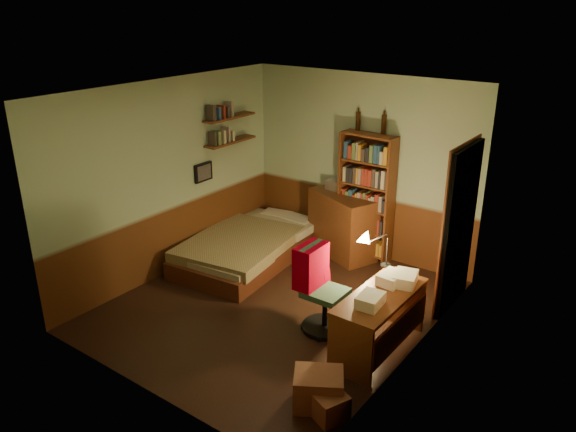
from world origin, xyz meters
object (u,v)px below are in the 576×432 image
Objects in this scene: desk at (379,323)px; cardboard_box_a at (318,389)px; office_chair at (326,285)px; cardboard_box_b at (328,404)px; bed at (249,237)px; bookshelf at (366,198)px; mini_stereo at (336,185)px; dresser at (343,224)px; desk_lamp at (388,238)px.

desk is 1.12m from cardboard_box_a.
office_chair is 1.48m from cardboard_box_b.
bed is 4.96× the size of cardboard_box_a.
desk is (1.26, -1.95, -0.57)m from bookshelf.
bookshelf is 4.04× the size of cardboard_box_a.
cardboard_box_b is at bearing -54.21° from mini_stereo.
dresser is 0.90× the size of office_chair.
office_chair is 2.54× the size of cardboard_box_a.
mini_stereo is 0.39× the size of desk_lamp.
cardboard_box_b is at bearing -84.34° from desk.
dresser is at bearing 130.42° from desk.
bookshelf reaches higher than desk_lamp.
desk is (1.56, -1.86, -0.12)m from dresser.
bed is 1.74m from bookshelf.
bookshelf reaches higher than mini_stereo.
desk reaches higher than bed.
dresser reaches higher than desk.
desk is at bearing -53.26° from bookshelf.
bookshelf is at bearing 0.66° from mini_stereo.
cardboard_box_b is at bearing -44.05° from bed.
dresser is 0.83× the size of desk.
office_chair reaches higher than cardboard_box_b.
bookshelf is (0.31, 0.08, 0.45)m from dresser.
desk is at bearing -25.72° from bed.
bed is 3.25× the size of desk_lamp.
bookshelf is at bearing 130.55° from desk_lamp.
desk_lamp is 1.53× the size of cardboard_box_a.
mini_stereo is at bearing 141.39° from desk_lamp.
cardboard_box_b is (0.36, -1.80, -0.89)m from desk_lamp.
mini_stereo is at bearing 119.19° from cardboard_box_a.
office_chair is at bearing 123.58° from cardboard_box_b.
cardboard_box_a is (1.73, -3.09, -0.82)m from mini_stereo.
dresser is 3.48m from cardboard_box_b.
mini_stereo reaches higher than desk.
office_chair reaches higher than mini_stereo.
desk is (2.55, -0.93, 0.00)m from bed.
mini_stereo is at bearing 179.46° from bookshelf.
bookshelf is at bearing 37.67° from dresser.
office_chair is at bearing 119.88° from cardboard_box_a.
dresser is 2.43m from desk.
mini_stereo is 0.21× the size of desk.
bookshelf is 1.59× the size of office_chair.
bookshelf is 3.49m from cardboard_box_b.
cardboard_box_a is at bearing 154.35° from cardboard_box_b.
bed is 6.51× the size of cardboard_box_b.
desk is at bearing 88.05° from cardboard_box_a.
bookshelf is (0.51, -0.04, -0.08)m from mini_stereo.
desk is 2.78× the size of cardboard_box_a.
bed is 1.95× the size of office_chair.
desk_lamp is (2.29, -0.30, 0.68)m from bed.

